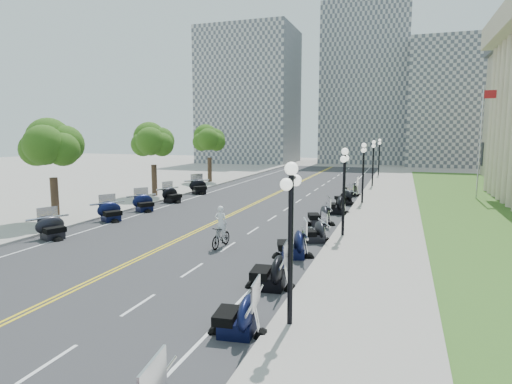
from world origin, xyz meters
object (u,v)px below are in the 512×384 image
(flagpole, at_px, (480,143))
(motorcycle_n_3, at_px, (237,312))
(cyclist_rider, at_px, (221,208))
(bicycle, at_px, (221,237))

(flagpole, relative_size, motorcycle_n_3, 5.04)
(flagpole, bearing_deg, motorcycle_n_3, -109.21)
(motorcycle_n_3, relative_size, cyclist_rider, 1.07)
(motorcycle_n_3, height_order, bicycle, motorcycle_n_3)
(motorcycle_n_3, height_order, cyclist_rider, cyclist_rider)
(motorcycle_n_3, relative_size, bicycle, 1.05)
(flagpole, distance_m, cyclist_rider, 26.99)
(flagpole, distance_m, bicycle, 27.19)
(flagpole, height_order, bicycle, flagpole)
(flagpole, bearing_deg, bicycle, -124.27)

